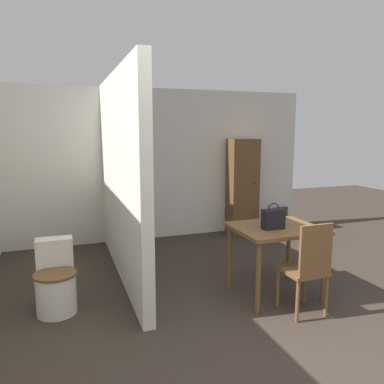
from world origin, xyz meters
name	(u,v)px	position (x,y,z in m)	size (l,w,h in m)	color
wall_back	(149,165)	(0.00, 4.19, 1.25)	(5.61, 0.12, 2.50)	silver
partition_wall	(121,177)	(-0.70, 2.65, 1.25)	(0.12, 2.95, 2.50)	silver
dining_table	(276,235)	(0.79, 1.48, 0.68)	(0.92, 0.79, 0.78)	brown
wooden_chair	(308,266)	(0.83, 0.95, 0.51)	(0.40, 0.40, 0.95)	brown
toilet	(56,283)	(-1.50, 1.89, 0.29)	(0.41, 0.56, 0.70)	silver
handbag	(273,219)	(0.71, 1.41, 0.89)	(0.23, 0.11, 0.28)	black
wooden_cabinet	(242,186)	(1.63, 3.94, 0.84)	(0.51, 0.36, 1.68)	brown
space_heater	(277,221)	(2.10, 3.52, 0.27)	(0.28, 0.21, 0.54)	#2D2D33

